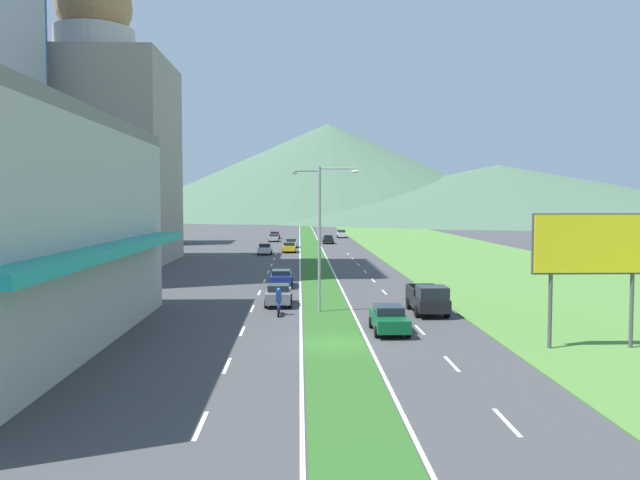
{
  "coord_description": "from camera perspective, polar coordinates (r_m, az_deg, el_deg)",
  "views": [
    {
      "loc": [
        -1.83,
        -33.24,
        7.37
      ],
      "look_at": [
        0.75,
        47.52,
        2.61
      ],
      "focal_mm": 36.39,
      "sensor_mm": 36.0,
      "label": 1
    }
  ],
  "objects": [
    {
      "name": "ground_plane",
      "position": [
        34.1,
        1.31,
        -9.12
      ],
      "size": [
        600.0,
        600.0,
        0.0
      ],
      "primitive_type": "plane",
      "color": "#424244"
    },
    {
      "name": "grass_median",
      "position": [
        93.55,
        -0.7,
        -1.13
      ],
      "size": [
        3.2,
        240.0,
        0.06
      ],
      "primitive_type": "cube",
      "color": "#2D6023",
      "rests_on": "ground_plane"
    },
    {
      "name": "grass_verge_right",
      "position": [
        96.18,
        11.66,
        -1.08
      ],
      "size": [
        24.0,
        240.0,
        0.06
      ],
      "primitive_type": "cube",
      "color": "#518438",
      "rests_on": "ground_plane"
    },
    {
      "name": "lane_dash_left_1",
      "position": [
        22.56,
        -10.46,
        -15.74
      ],
      "size": [
        0.16,
        2.8,
        0.01
      ],
      "primitive_type": "cube",
      "color": "silver",
      "rests_on": "ground_plane"
    },
    {
      "name": "lane_dash_left_2",
      "position": [
        30.01,
        -8.18,
        -10.87
      ],
      "size": [
        0.16,
        2.8,
        0.01
      ],
      "primitive_type": "cube",
      "color": "silver",
      "rests_on": "ground_plane"
    },
    {
      "name": "lane_dash_left_3",
      "position": [
        37.61,
        -6.85,
        -7.95
      ],
      "size": [
        0.16,
        2.8,
        0.01
      ],
      "primitive_type": "cube",
      "color": "silver",
      "rests_on": "ground_plane"
    },
    {
      "name": "lane_dash_left_4",
      "position": [
        45.29,
        -5.98,
        -6.01
      ],
      "size": [
        0.16,
        2.8,
        0.01
      ],
      "primitive_type": "cube",
      "color": "silver",
      "rests_on": "ground_plane"
    },
    {
      "name": "lane_dash_left_5",
      "position": [
        53.02,
        -5.37,
        -4.63
      ],
      "size": [
        0.16,
        2.8,
        0.01
      ],
      "primitive_type": "cube",
      "color": "silver",
      "rests_on": "ground_plane"
    },
    {
      "name": "lane_dash_left_6",
      "position": [
        60.77,
        -4.91,
        -3.6
      ],
      "size": [
        0.16,
        2.8,
        0.01
      ],
      "primitive_type": "cube",
      "color": "silver",
      "rests_on": "ground_plane"
    },
    {
      "name": "lane_dash_left_7",
      "position": [
        68.54,
        -4.56,
        -2.81
      ],
      "size": [
        0.16,
        2.8,
        0.01
      ],
      "primitive_type": "cube",
      "color": "silver",
      "rests_on": "ground_plane"
    },
    {
      "name": "lane_dash_left_8",
      "position": [
        76.33,
        -4.28,
        -2.18
      ],
      "size": [
        0.16,
        2.8,
        0.01
      ],
      "primitive_type": "cube",
      "color": "silver",
      "rests_on": "ground_plane"
    },
    {
      "name": "lane_dash_left_9",
      "position": [
        84.12,
        -4.05,
        -1.66
      ],
      "size": [
        0.16,
        2.8,
        0.01
      ],
      "primitive_type": "cube",
      "color": "silver",
      "rests_on": "ground_plane"
    },
    {
      "name": "lane_dash_left_10",
      "position": [
        91.92,
        -3.86,
        -1.23
      ],
      "size": [
        0.16,
        2.8,
        0.01
      ],
      "primitive_type": "cube",
      "color": "silver",
      "rests_on": "ground_plane"
    },
    {
      "name": "lane_dash_right_1",
      "position": [
        23.37,
        16.09,
        -15.13
      ],
      "size": [
        0.16,
        2.8,
        0.01
      ],
      "primitive_type": "cube",
      "color": "silver",
      "rests_on": "ground_plane"
    },
    {
      "name": "lane_dash_right_2",
      "position": [
        30.62,
        11.51,
        -10.61
      ],
      "size": [
        0.16,
        2.8,
        0.01
      ],
      "primitive_type": "cube",
      "color": "silver",
      "rests_on": "ground_plane"
    },
    {
      "name": "lane_dash_right_3",
      "position": [
        38.1,
        8.77,
        -7.81
      ],
      "size": [
        0.16,
        2.8,
        0.01
      ],
      "primitive_type": "cube",
      "color": "silver",
      "rests_on": "ground_plane"
    },
    {
      "name": "lane_dash_right_4",
      "position": [
        45.7,
        6.95,
        -5.93
      ],
      "size": [
        0.16,
        2.8,
        0.01
      ],
      "primitive_type": "cube",
      "color": "silver",
      "rests_on": "ground_plane"
    },
    {
      "name": "lane_dash_right_5",
      "position": [
        53.37,
        5.67,
        -4.58
      ],
      "size": [
        0.16,
        2.8,
        0.01
      ],
      "primitive_type": "cube",
      "color": "silver",
      "rests_on": "ground_plane"
    },
    {
      "name": "lane_dash_right_6",
      "position": [
        61.08,
        4.71,
        -3.57
      ],
      "size": [
        0.16,
        2.8,
        0.01
      ],
      "primitive_type": "cube",
      "color": "silver",
      "rests_on": "ground_plane"
    },
    {
      "name": "lane_dash_right_7",
      "position": [
        68.81,
        3.97,
        -2.78
      ],
      "size": [
        0.16,
        2.8,
        0.01
      ],
      "primitive_type": "cube",
      "color": "silver",
      "rests_on": "ground_plane"
    },
    {
      "name": "lane_dash_right_8",
      "position": [
        76.57,
        3.37,
        -2.16
      ],
      "size": [
        0.16,
        2.8,
        0.01
      ],
      "primitive_type": "cube",
      "color": "silver",
      "rests_on": "ground_plane"
    },
    {
      "name": "lane_dash_right_9",
      "position": [
        84.34,
        2.89,
        -1.65
      ],
      "size": [
        0.16,
        2.8,
        0.01
      ],
      "primitive_type": "cube",
      "color": "silver",
      "rests_on": "ground_plane"
    },
    {
      "name": "lane_dash_right_10",
      "position": [
        92.12,
        2.49,
        -1.22
      ],
      "size": [
        0.16,
        2.8,
        0.01
      ],
      "primitive_type": "cube",
      "color": "silver",
      "rests_on": "ground_plane"
    },
    {
      "name": "edge_line_median_left",
      "position": [
        93.53,
        -1.77,
        -1.15
      ],
      "size": [
        0.16,
        240.0,
        0.01
      ],
      "primitive_type": "cube",
      "color": "silver",
      "rests_on": "ground_plane"
    },
    {
      "name": "edge_line_median_right",
      "position": [
        93.6,
        0.37,
        -1.14
      ],
      "size": [
        0.16,
        240.0,
        0.01
      ],
      "primitive_type": "cube",
      "color": "silver",
      "rests_on": "ground_plane"
    },
    {
      "name": "domed_building",
      "position": [
        83.66,
        -19.03,
        7.93
      ],
      "size": [
        17.46,
        17.46,
        35.14
      ],
      "color": "#9E9384",
      "rests_on": "ground_plane"
    },
    {
      "name": "midrise_colored",
      "position": [
        118.06,
        -15.72,
        4.2
      ],
      "size": [
        12.0,
        12.0,
        18.68
      ],
      "primitive_type": "cube",
      "color": "teal",
      "rests_on": "ground_plane"
    },
    {
      "name": "hill_far_left",
      "position": [
        306.07,
        -22.87,
        3.64
      ],
      "size": [
        127.95,
        127.95,
        20.46
      ],
      "primitive_type": "cone",
      "color": "#47664C",
      "rests_on": "ground_plane"
    },
    {
      "name": "hill_far_center",
      "position": [
        304.82,
        0.75,
        6.11
      ],
      "size": [
        197.54,
        197.54,
        43.88
      ],
      "primitive_type": "cone",
      "color": "#47664C",
      "rests_on": "ground_plane"
    },
    {
      "name": "hill_far_right",
      "position": [
        290.2,
        15.38,
        4.09
      ],
      "size": [
        233.44,
        233.44,
        23.3
      ],
      "primitive_type": "cone",
      "color": "#47664C",
      "rests_on": "ground_plane"
    },
    {
      "name": "street_lamp_near",
      "position": [
        42.95,
        0.31,
        0.93
      ],
      "size": [
        2.76,
        0.34,
        9.72
      ],
      "color": "#99999E",
      "rests_on": "ground_plane"
    },
    {
      "name": "street_lamp_mid",
      "position": [
        66.51,
        -0.24,
        2.23
      ],
      "size": [
        2.95,
        0.49,
        10.66
      ],
      "color": "#99999E",
      "rests_on": "ground_plane"
    },
    {
      "name": "billboard_roadside",
      "position": [
        34.89,
        22.87,
        -0.69
      ],
      "size": [
        6.1,
        0.28,
        6.82
      ],
      "color": "#4C4C51",
      "rests_on": "ground_plane"
    },
    {
      "name": "car_0",
      "position": [
        56.66,
        -3.43,
        -3.33
      ],
      "size": [
        1.95,
        4.55,
        1.46
      ],
      "rotation": [
        0.0,
        0.0,
        1.57
      ],
      "color": "navy",
      "rests_on": "ground_plane"
    },
    {
      "name": "car_1",
      "position": [
        114.98,
        0.72,
        0.08
      ],
      "size": [
        1.87,
        4.5,
        1.52
      ],
      "rotation": [
        0.0,
        0.0,
        -1.57
      ],
      "color": "black",
      "rests_on": "ground_plane"
    },
    {
      "name": "car_2",
      "position": [
        46.4,
        -3.66,
        -4.8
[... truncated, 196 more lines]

